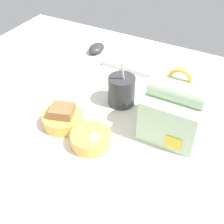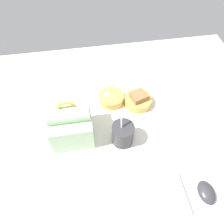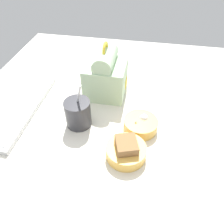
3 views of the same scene
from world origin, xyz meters
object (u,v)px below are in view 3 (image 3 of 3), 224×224
(bento_bowl_sandwich, at_px, (126,150))
(bento_bowl_snacks, at_px, (140,124))
(keyboard, at_px, (17,108))
(lunch_bag, at_px, (106,75))
(soup_cup, at_px, (78,113))

(bento_bowl_sandwich, distance_m, bento_bowl_snacks, 0.12)
(keyboard, height_order, bento_bowl_sandwich, bento_bowl_sandwich)
(lunch_bag, relative_size, soup_cup, 1.33)
(keyboard, bearing_deg, soup_cup, -95.95)
(soup_cup, height_order, bento_bowl_sandwich, soup_cup)
(lunch_bag, bearing_deg, soup_cup, 163.77)
(lunch_bag, xyz_separation_m, bento_bowl_sandwich, (-0.30, -0.12, -0.06))
(keyboard, xyz_separation_m, lunch_bag, (0.17, -0.31, 0.07))
(soup_cup, xyz_separation_m, bento_bowl_sandwich, (-0.11, -0.18, -0.03))
(soup_cup, distance_m, bento_bowl_sandwich, 0.21)
(lunch_bag, relative_size, bento_bowl_sandwich, 1.76)
(keyboard, xyz_separation_m, soup_cup, (-0.03, -0.25, 0.04))
(lunch_bag, distance_m, soup_cup, 0.21)
(lunch_bag, xyz_separation_m, bento_bowl_snacks, (-0.18, -0.16, -0.06))
(lunch_bag, bearing_deg, keyboard, 119.19)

